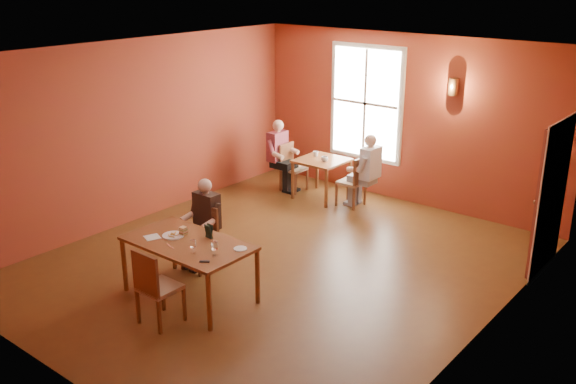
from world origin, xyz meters
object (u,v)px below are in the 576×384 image
Objects in this scene: chair_diner_main at (199,239)px; main_table at (190,269)px; chair_empty at (160,286)px; diner_main at (197,229)px; chair_diner_white at (351,181)px; second_table at (322,179)px; diner_white at (353,171)px; chair_diner_maroon at (294,168)px; diner_maroon at (293,157)px.

main_table is at bearing 127.57° from chair_diner_main.
chair_diner_main is at bearing 118.14° from chair_empty.
diner_main is 1.32× the size of chair_diner_white.
chair_diner_main is at bearing 127.57° from main_table.
chair_empty is 4.91m from second_table.
diner_main is at bearing 175.61° from diner_white.
diner_main is 1.35× the size of chair_diner_maroon.
diner_maroon is (-1.79, 4.78, 0.17)m from chair_empty.
diner_maroon is (-0.03, 0.00, 0.20)m from chair_diner_maroon.
chair_diner_maroon is at bearing -73.05° from chair_diner_main.
main_table is 0.83m from diner_main.
diner_main is 0.94× the size of diner_maroon.
diner_maroon reaches higher than main_table.
diner_white is at bearing -90.00° from chair_diner_white.
chair_empty is at bearing 20.48° from diner_maroon.
main_table is 4.14m from diner_white.
chair_diner_main reaches higher than second_table.
chair_diner_maroon reaches higher than main_table.
diner_white is 1.34m from chair_diner_maroon.
second_table is at bearing 103.07° from chair_empty.
second_table is 0.66m from chair_diner_maroon.
diner_main is at bearing 118.70° from chair_empty.
chair_empty reaches higher than chair_diner_maroon.
chair_diner_maroon is at bearing -73.19° from diner_main.
diner_main reaches higher than chair_diner_main.
diner_main reaches higher than chair_empty.
second_table is 0.64× the size of diner_maroon.
chair_diner_main is 0.74× the size of diner_main.
diner_maroon is at bearing 110.53° from chair_empty.
main_table is 4.14m from chair_diner_white.
diner_maroon is at bearing 111.07° from main_table.
chair_empty is (0.19, -0.65, 0.10)m from main_table.
diner_main reaches higher than chair_diner_maroon.
second_table is 0.91× the size of chair_diner_white.
diner_white is at bearing 95.14° from chair_empty.
diner_white is (-0.43, 4.78, 0.16)m from chair_empty.
second_table is (-0.41, 3.51, -0.24)m from diner_main.
chair_empty is 5.09m from chair_diner_maroon.
chair_diner_white is 1.30m from chair_diner_maroon.
chair_empty reaches higher than chair_diner_main.
chair_diner_main is 0.69× the size of diner_maroon.
chair_diner_maroon is at bearing 90.00° from diner_maroon.
diner_main is 1.26× the size of chair_empty.
main_table is 4.41m from chair_diner_maroon.
diner_main is 3.52m from chair_diner_white.
diner_main is 3.52m from diner_white.
main_table is 1.83× the size of chair_diner_maroon.
chair_diner_white is 0.71× the size of diner_white.
chair_diner_maroon is (-1.06, 3.51, -0.16)m from diner_main.
diner_white is 1.36m from diner_maroon.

